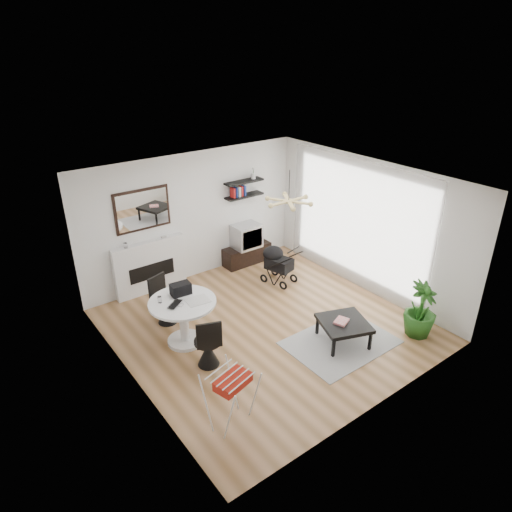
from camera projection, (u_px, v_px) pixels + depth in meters
floor at (266, 326)px, 8.29m from camera, size 5.00×5.00×0.00m
ceiling at (268, 181)px, 7.11m from camera, size 5.00×5.00×0.00m
wall_back at (193, 217)px, 9.50m from camera, size 5.00×0.00×5.00m
wall_left at (126, 306)px, 6.35m from camera, size 0.00×5.00×5.00m
wall_right at (366, 226)px, 9.05m from camera, size 0.00×5.00×5.00m
sheer_curtain at (355, 224)px, 9.14m from camera, size 0.04×3.60×2.60m
fireplace at (149, 261)px, 9.14m from camera, size 1.50×0.17×2.16m
shelf_lower at (244, 196)px, 9.95m from camera, size 0.90×0.25×0.04m
shelf_upper at (244, 182)px, 9.81m from camera, size 0.90×0.25×0.04m
pendant_lamp at (289, 201)px, 7.94m from camera, size 0.90×0.90×0.10m
tv_console at (247, 254)px, 10.50m from camera, size 1.13×0.40×0.43m
crt_tv at (246, 236)px, 10.27m from camera, size 0.61×0.53×0.53m
dining_table at (183, 315)px, 7.61m from camera, size 1.12×1.12×0.82m
laptop at (177, 305)px, 7.36m from camera, size 0.38×0.35×0.03m
black_bag at (181, 289)px, 7.65m from camera, size 0.35×0.23×0.20m
newspaper at (198, 300)px, 7.50m from camera, size 0.40×0.34×0.01m
drinking_glass at (160, 300)px, 7.43m from camera, size 0.07×0.07×0.11m
chair_far at (166, 308)px, 8.28m from camera, size 0.47×0.48×0.90m
chair_near at (208, 350)px, 7.18m from camera, size 0.48×0.49×0.91m
drying_rack at (231, 398)px, 6.01m from camera, size 0.67×0.64×0.83m
stroller at (277, 265)px, 9.63m from camera, size 0.61×0.78×0.88m
rug at (340, 342)px, 7.82m from camera, size 1.79×1.30×0.01m
coffee_table at (344, 324)px, 7.69m from camera, size 1.00×1.00×0.40m
magazines at (341, 321)px, 7.65m from camera, size 0.31×0.28×0.04m
potted_plant at (421, 310)px, 7.84m from camera, size 0.64×0.64×1.00m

